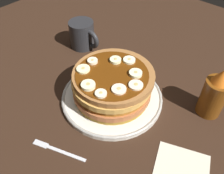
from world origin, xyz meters
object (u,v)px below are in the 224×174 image
(banana_slice_5, at_px, (130,61))
(banana_slice_1, at_px, (119,89))
(banana_slice_4, at_px, (88,85))
(coffee_mug, at_px, (83,34))
(banana_slice_2, at_px, (91,62))
(banana_slice_3, at_px, (136,74))
(banana_slice_7, at_px, (83,69))
(banana_slice_6, at_px, (115,60))
(napkin, at_px, (181,171))
(banana_slice_8, at_px, (136,85))
(plate, at_px, (112,97))
(banana_slice_0, at_px, (101,94))
(fork, at_px, (56,149))
(syrup_bottle, at_px, (214,94))
(pancake_stack, at_px, (112,85))

(banana_slice_5, bearing_deg, banana_slice_1, -64.64)
(banana_slice_4, height_order, coffee_mug, banana_slice_4)
(banana_slice_2, height_order, banana_slice_3, same)
(banana_slice_1, bearing_deg, coffee_mug, 152.54)
(banana_slice_1, height_order, banana_slice_7, same)
(banana_slice_6, xyz_separation_m, napkin, (0.27, -0.10, -0.09))
(banana_slice_4, relative_size, banana_slice_8, 0.99)
(plate, height_order, banana_slice_0, banana_slice_0)
(banana_slice_7, xyz_separation_m, napkin, (0.30, -0.02, -0.09))
(banana_slice_8, distance_m, fork, 0.23)
(banana_slice_6, xyz_separation_m, banana_slice_8, (0.09, -0.04, -0.00))
(fork, bearing_deg, banana_slice_3, 81.73)
(banana_slice_0, height_order, syrup_bottle, syrup_bottle)
(banana_slice_0, height_order, banana_slice_1, same)
(banana_slice_2, distance_m, coffee_mug, 0.21)
(banana_slice_8, relative_size, syrup_bottle, 0.24)
(banana_slice_0, bearing_deg, banana_slice_1, 61.04)
(banana_slice_7, bearing_deg, banana_slice_3, 34.32)
(banana_slice_1, distance_m, coffee_mug, 0.32)
(banana_slice_2, height_order, banana_slice_5, banana_slice_2)
(coffee_mug, height_order, napkin, coffee_mug)
(banana_slice_0, bearing_deg, banana_slice_8, 60.92)
(banana_slice_0, relative_size, banana_slice_6, 0.93)
(banana_slice_0, xyz_separation_m, banana_slice_4, (-0.04, -0.00, 0.00))
(banana_slice_8, bearing_deg, banana_slice_1, -119.20)
(banana_slice_3, bearing_deg, pancake_stack, -139.59)
(banana_slice_3, xyz_separation_m, syrup_bottle, (0.16, 0.10, -0.03))
(banana_slice_6, height_order, banana_slice_7, banana_slice_6)
(coffee_mug, xyz_separation_m, napkin, (0.47, -0.17, -0.04))
(banana_slice_2, relative_size, banana_slice_3, 0.83)
(banana_slice_0, relative_size, banana_slice_8, 0.80)
(banana_slice_2, relative_size, fork, 0.21)
(banana_slice_2, xyz_separation_m, banana_slice_3, (0.11, 0.04, 0.00))
(banana_slice_5, distance_m, syrup_bottle, 0.22)
(plate, bearing_deg, banana_slice_6, 121.60)
(banana_slice_0, relative_size, coffee_mug, 0.23)
(pancake_stack, xyz_separation_m, banana_slice_4, (-0.01, -0.07, 0.04))
(pancake_stack, xyz_separation_m, banana_slice_3, (0.04, 0.04, 0.04))
(banana_slice_8, relative_size, napkin, 0.30)
(plate, bearing_deg, coffee_mug, 153.60)
(banana_slice_4, bearing_deg, syrup_bottle, 42.39)
(banana_slice_8, relative_size, fork, 0.27)
(banana_slice_5, relative_size, banana_slice_7, 0.93)
(banana_slice_3, relative_size, banana_slice_8, 0.94)
(banana_slice_1, height_order, napkin, banana_slice_1)
(plate, distance_m, pancake_stack, 0.04)
(banana_slice_7, distance_m, banana_slice_8, 0.14)
(banana_slice_1, distance_m, napkin, 0.22)
(pancake_stack, distance_m, banana_slice_2, 0.08)
(banana_slice_6, bearing_deg, banana_slice_7, -115.09)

